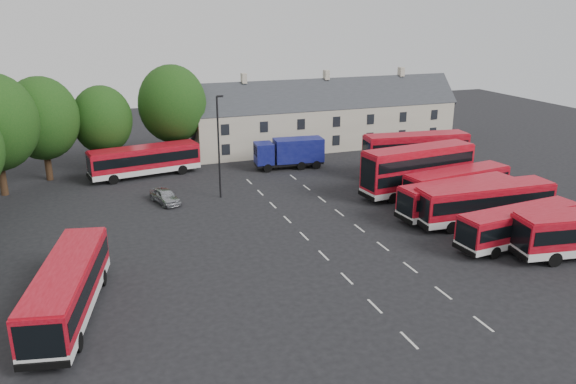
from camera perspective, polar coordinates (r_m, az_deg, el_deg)
name	(u,v)px	position (r m, az deg, el deg)	size (l,w,h in m)	color
ground	(313,245)	(43.95, 2.60, -5.44)	(140.00, 140.00, 0.00)	black
lane_markings	(332,232)	(46.56, 4.51, -4.08)	(5.15, 33.80, 0.01)	beige
treeline	(29,131)	(57.79, -24.78, 5.61)	(29.92, 32.59, 12.01)	black
terrace_houses	(325,118)	(74.65, 3.82, 7.52)	(35.70, 7.13, 10.06)	beige
bus_row_b	(520,224)	(46.76, 22.47, -2.99)	(10.85, 3.41, 3.02)	silver
bus_row_c	(485,200)	(50.46, 19.37, -0.81)	(12.30, 3.36, 3.45)	silver
bus_row_d	(458,196)	(51.51, 16.85, -0.36)	(11.45, 3.50, 3.19)	silver
bus_row_e	(457,183)	(55.38, 16.78, 0.91)	(11.39, 4.06, 3.15)	silver
bus_dd_south	(418,168)	(56.41, 13.06, 2.42)	(11.97, 3.95, 4.82)	silver
bus_dd_north	(415,152)	(62.88, 12.83, 3.98)	(11.69, 3.93, 4.70)	silver
bus_west	(68,286)	(35.95, -21.49, -8.84)	(5.13, 12.23, 3.37)	silver
bus_north	(145,159)	(63.15, -14.35, 3.29)	(12.06, 4.59, 3.33)	silver
box_truck	(290,152)	(64.49, 0.20, 4.10)	(8.04, 3.19, 3.43)	black
silver_car	(165,196)	(54.27, -12.38, -0.39)	(1.68, 4.17, 1.42)	#AAADB2
lamppost	(219,144)	(53.79, -7.04, 4.82)	(0.69, 0.28, 9.94)	black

